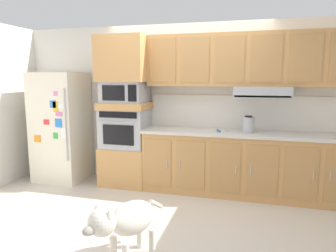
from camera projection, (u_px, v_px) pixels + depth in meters
name	position (u px, v px, depth m)	size (l,w,h in m)	color
ground_plane	(170.00, 208.00, 4.03)	(9.60, 9.60, 0.00)	beige
back_kitchen_wall	(188.00, 105.00, 4.89)	(6.20, 0.12, 2.50)	silver
refrigerator	(61.00, 127.00, 5.06)	(0.76, 0.73, 1.76)	silver
oven_base_cabinet	(127.00, 165.00, 4.93)	(0.74, 0.62, 0.60)	tan
built_in_oven	(126.00, 128.00, 4.84)	(0.70, 0.62, 0.60)	#A8AAAF
appliance_mid_shelf	(125.00, 106.00, 4.79)	(0.74, 0.62, 0.10)	tan
microwave	(125.00, 92.00, 4.75)	(0.64, 0.54, 0.32)	#A8AAAF
appliance_upper_cabinet	(124.00, 59.00, 4.68)	(0.74, 0.62, 0.68)	tan
lower_cabinet_run	(244.00, 165.00, 4.44)	(2.90, 0.63, 0.88)	tan
countertop_slab	(245.00, 133.00, 4.37)	(2.94, 0.64, 0.04)	beige
backsplash_panel	(246.00, 112.00, 4.60)	(2.94, 0.02, 0.50)	silver
upper_cabinet_with_hood	(249.00, 62.00, 4.33)	(2.90, 0.48, 0.88)	tan
screwdriver	(219.00, 131.00, 4.38)	(0.16, 0.15, 0.03)	blue
electric_kettle	(248.00, 125.00, 4.29)	(0.17, 0.17, 0.24)	#A8AAAF
dog	(126.00, 221.00, 2.78)	(0.51, 0.88, 0.63)	beige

